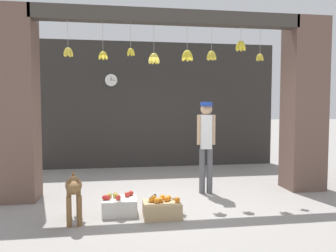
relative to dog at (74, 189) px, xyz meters
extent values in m
plane|color=gray|center=(1.56, 0.96, -0.47)|extent=(60.00, 60.00, 0.00)
cube|color=#2D2B28|center=(1.56, 4.04, 1.19)|extent=(6.65, 0.12, 3.32)
cube|color=brown|center=(-1.12, 1.26, 1.19)|extent=(0.70, 0.60, 3.32)
cube|color=brown|center=(4.24, 1.26, 1.19)|extent=(0.70, 0.60, 3.32)
cube|color=#3D3833|center=(1.56, 1.08, 2.73)|extent=(4.75, 0.24, 0.24)
cylinder|color=#B2AD99|center=(-0.20, 1.06, 2.39)|extent=(0.01, 0.01, 0.46)
ellipsoid|color=yellow|center=(-0.15, 1.06, 2.08)|extent=(0.11, 0.06, 0.17)
ellipsoid|color=yellow|center=(-0.18, 1.10, 2.08)|extent=(0.08, 0.11, 0.18)
ellipsoid|color=yellow|center=(-0.23, 1.09, 2.08)|extent=(0.11, 0.09, 0.18)
ellipsoid|color=yellow|center=(-0.23, 1.04, 2.08)|extent=(0.11, 0.09, 0.18)
ellipsoid|color=yellow|center=(-0.18, 1.02, 2.08)|extent=(0.08, 0.11, 0.18)
cylinder|color=#B2AD99|center=(0.38, 1.04, 2.36)|extent=(0.01, 0.01, 0.51)
ellipsoid|color=yellow|center=(0.42, 1.04, 2.03)|extent=(0.10, 0.06, 0.16)
ellipsoid|color=yellow|center=(0.38, 1.08, 2.03)|extent=(0.06, 0.10, 0.16)
ellipsoid|color=yellow|center=(0.34, 1.04, 2.03)|extent=(0.10, 0.06, 0.16)
ellipsoid|color=yellow|center=(0.38, 1.00, 2.03)|extent=(0.06, 0.10, 0.16)
cylinder|color=#B2AD99|center=(0.85, 1.08, 2.39)|extent=(0.01, 0.01, 0.44)
ellipsoid|color=yellow|center=(0.89, 1.08, 2.11)|extent=(0.10, 0.05, 0.15)
ellipsoid|color=yellow|center=(0.87, 1.12, 2.11)|extent=(0.07, 0.09, 0.15)
ellipsoid|color=yellow|center=(0.83, 1.10, 2.11)|extent=(0.09, 0.08, 0.15)
ellipsoid|color=yellow|center=(0.83, 1.06, 2.11)|extent=(0.09, 0.08, 0.15)
ellipsoid|color=yellow|center=(0.87, 1.05, 2.11)|extent=(0.07, 0.09, 0.15)
cylinder|color=#B2AD99|center=(1.26, 1.12, 2.36)|extent=(0.01, 0.01, 0.51)
ellipsoid|color=yellow|center=(1.32, 1.12, 2.01)|extent=(0.14, 0.07, 0.21)
ellipsoid|color=yellow|center=(1.30, 1.16, 2.01)|extent=(0.12, 0.12, 0.22)
ellipsoid|color=yellow|center=(1.25, 1.17, 2.01)|extent=(0.09, 0.13, 0.21)
ellipsoid|color=yellow|center=(1.22, 1.15, 2.01)|extent=(0.13, 0.10, 0.22)
ellipsoid|color=yellow|center=(1.22, 1.10, 2.01)|extent=(0.13, 0.10, 0.22)
ellipsoid|color=yellow|center=(1.25, 1.07, 2.01)|extent=(0.09, 0.13, 0.21)
ellipsoid|color=yellow|center=(1.30, 1.08, 2.01)|extent=(0.12, 0.12, 0.22)
cylinder|color=#B2AD99|center=(1.86, 1.10, 2.39)|extent=(0.01, 0.01, 0.44)
ellipsoid|color=yellow|center=(1.91, 1.10, 2.08)|extent=(0.14, 0.08, 0.22)
ellipsoid|color=yellow|center=(1.88, 1.16, 2.08)|extent=(0.10, 0.14, 0.22)
ellipsoid|color=yellow|center=(1.82, 1.14, 2.08)|extent=(0.13, 0.12, 0.23)
ellipsoid|color=yellow|center=(1.82, 1.07, 2.08)|extent=(0.13, 0.12, 0.23)
ellipsoid|color=yellow|center=(1.88, 1.05, 2.08)|extent=(0.10, 0.14, 0.22)
cylinder|color=#B2AD99|center=(2.31, 1.11, 2.39)|extent=(0.01, 0.01, 0.44)
ellipsoid|color=gold|center=(2.36, 1.11, 2.09)|extent=(0.12, 0.07, 0.19)
ellipsoid|color=gold|center=(2.34, 1.15, 2.09)|extent=(0.10, 0.12, 0.20)
ellipsoid|color=gold|center=(2.29, 1.15, 2.09)|extent=(0.10, 0.12, 0.20)
ellipsoid|color=gold|center=(2.27, 1.11, 2.09)|extent=(0.12, 0.07, 0.19)
ellipsoid|color=gold|center=(2.29, 1.07, 2.09)|extent=(0.10, 0.12, 0.20)
ellipsoid|color=gold|center=(2.34, 1.07, 2.09)|extent=(0.10, 0.12, 0.20)
cylinder|color=#B2AD99|center=(2.85, 1.08, 2.49)|extent=(0.01, 0.01, 0.26)
ellipsoid|color=yellow|center=(2.90, 1.08, 2.27)|extent=(0.13, 0.07, 0.20)
ellipsoid|color=yellow|center=(2.88, 1.13, 2.27)|extent=(0.10, 0.12, 0.21)
ellipsoid|color=yellow|center=(2.83, 1.13, 2.27)|extent=(0.10, 0.12, 0.21)
ellipsoid|color=yellow|center=(2.80, 1.08, 2.27)|extent=(0.13, 0.07, 0.20)
ellipsoid|color=yellow|center=(2.83, 1.04, 2.27)|extent=(0.10, 0.12, 0.21)
ellipsoid|color=yellow|center=(2.88, 1.04, 2.27)|extent=(0.10, 0.12, 0.21)
cylinder|color=#B2AD99|center=(3.25, 1.12, 2.38)|extent=(0.01, 0.01, 0.47)
ellipsoid|color=gold|center=(3.28, 1.12, 2.08)|extent=(0.10, 0.05, 0.15)
ellipsoid|color=gold|center=(3.25, 1.16, 2.08)|extent=(0.05, 0.10, 0.15)
ellipsoid|color=gold|center=(3.21, 1.12, 2.08)|extent=(0.10, 0.05, 0.15)
ellipsoid|color=gold|center=(3.25, 1.08, 2.08)|extent=(0.05, 0.10, 0.15)
ellipsoid|color=brown|center=(0.00, 0.03, 0.05)|extent=(0.31, 0.60, 0.23)
cylinder|color=brown|center=(0.09, -0.17, -0.26)|extent=(0.07, 0.07, 0.42)
cylinder|color=brown|center=(-0.04, -0.19, -0.26)|extent=(0.07, 0.07, 0.42)
cylinder|color=brown|center=(0.03, 0.26, -0.26)|extent=(0.07, 0.07, 0.42)
cylinder|color=brown|center=(-0.10, 0.24, -0.26)|extent=(0.07, 0.07, 0.42)
ellipsoid|color=brown|center=(0.04, -0.28, 0.10)|extent=(0.18, 0.23, 0.16)
cone|color=brown|center=(0.09, -0.27, 0.19)|extent=(0.05, 0.05, 0.06)
cone|color=brown|center=(-0.01, -0.29, 0.19)|extent=(0.05, 0.05, 0.06)
cylinder|color=brown|center=(-0.05, 0.35, 0.07)|extent=(0.07, 0.19, 0.24)
cylinder|color=#56565B|center=(2.32, 1.19, -0.05)|extent=(0.11, 0.11, 0.84)
cylinder|color=#56565B|center=(2.18, 1.21, -0.05)|extent=(0.11, 0.11, 0.84)
cube|color=white|center=(2.25, 1.20, 0.69)|extent=(0.22, 0.19, 0.63)
cylinder|color=tan|center=(2.39, 1.19, 0.73)|extent=(0.06, 0.06, 0.56)
cylinder|color=tan|center=(2.11, 1.22, 0.73)|extent=(0.06, 0.06, 0.56)
sphere|color=tan|center=(2.25, 1.20, 1.12)|extent=(0.22, 0.22, 0.22)
cylinder|color=#234299|center=(2.25, 1.20, 1.21)|extent=(0.22, 0.22, 0.08)
cube|color=#234299|center=(2.24, 1.09, 1.18)|extent=(0.20, 0.14, 0.01)
cube|color=tan|center=(1.26, 0.01, -0.36)|extent=(0.55, 0.42, 0.23)
sphere|color=orange|center=(1.33, 0.03, -0.21)|extent=(0.08, 0.08, 0.08)
sphere|color=orange|center=(1.15, 0.12, -0.21)|extent=(0.08, 0.08, 0.08)
sphere|color=orange|center=(1.18, -0.03, -0.21)|extent=(0.08, 0.08, 0.08)
sphere|color=orange|center=(1.37, 0.09, -0.21)|extent=(0.08, 0.08, 0.08)
sphere|color=orange|center=(1.28, 0.14, -0.21)|extent=(0.08, 0.08, 0.08)
sphere|color=orange|center=(1.24, -0.01, -0.21)|extent=(0.08, 0.08, 0.08)
sphere|color=orange|center=(1.48, -0.03, -0.21)|extent=(0.08, 0.08, 0.08)
sphere|color=orange|center=(1.11, 0.03, -0.21)|extent=(0.08, 0.08, 0.08)
cube|color=silver|center=(0.64, 0.24, -0.35)|extent=(0.52, 0.43, 0.24)
sphere|color=red|center=(0.58, 0.30, -0.19)|extent=(0.08, 0.08, 0.08)
sphere|color=#99B238|center=(0.58, 0.28, -0.19)|extent=(0.08, 0.08, 0.08)
sphere|color=red|center=(0.42, 0.19, -0.19)|extent=(0.08, 0.08, 0.08)
sphere|color=red|center=(0.81, 0.38, -0.19)|extent=(0.08, 0.08, 0.08)
sphere|color=#99B238|center=(0.48, 0.29, -0.19)|extent=(0.08, 0.08, 0.08)
sphere|color=red|center=(0.47, 0.19, -0.19)|extent=(0.08, 0.08, 0.08)
sphere|color=red|center=(0.62, 0.17, -0.19)|extent=(0.08, 0.08, 0.08)
sphere|color=red|center=(0.76, 0.31, -0.19)|extent=(0.08, 0.08, 0.08)
cylinder|color=silver|center=(1.20, 0.44, -0.37)|extent=(0.07, 0.07, 0.21)
cylinder|color=black|center=(1.20, 0.44, -0.25)|extent=(0.04, 0.04, 0.02)
cylinder|color=black|center=(0.45, 3.97, 1.84)|extent=(0.33, 0.01, 0.33)
cylinder|color=white|center=(0.45, 3.96, 1.84)|extent=(0.32, 0.02, 0.32)
cube|color=black|center=(0.45, 3.95, 1.87)|extent=(0.01, 0.01, 0.09)
cube|color=black|center=(0.50, 3.95, 1.84)|extent=(0.12, 0.01, 0.01)
camera|label=1|loc=(0.64, -4.70, 1.19)|focal=35.00mm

